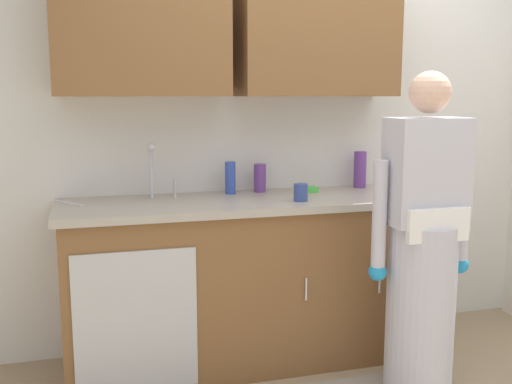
{
  "coord_description": "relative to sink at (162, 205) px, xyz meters",
  "views": [
    {
      "loc": [
        -1.34,
        -2.42,
        1.5
      ],
      "look_at": [
        -0.5,
        0.55,
        1.0
      ],
      "focal_mm": 41.5,
      "sensor_mm": 36.0,
      "label": 1
    }
  ],
  "objects": [
    {
      "name": "bottle_dish_liquid",
      "position": [
        1.25,
        0.2,
        0.13
      ],
      "size": [
        0.08,
        0.08,
        0.22
      ],
      "primitive_type": "cylinder",
      "color": "#66388C",
      "rests_on": "countertop"
    },
    {
      "name": "bottle_water_tall",
      "position": [
        0.42,
        0.18,
        0.11
      ],
      "size": [
        0.06,
        0.06,
        0.19
      ],
      "primitive_type": "cylinder",
      "color": "#334CB2",
      "rests_on": "countertop"
    },
    {
      "name": "counter_cabinet",
      "position": [
        0.42,
        -0.01,
        -0.48
      ],
      "size": [
        1.9,
        0.62,
        0.9
      ],
      "color": "brown",
      "rests_on": "ground"
    },
    {
      "name": "countertop",
      "position": [
        0.42,
        -0.01,
        -0.01
      ],
      "size": [
        1.96,
        0.66,
        0.04
      ],
      "primitive_type": "cube",
      "color": "#A8A093",
      "rests_on": "counter_cabinet"
    },
    {
      "name": "sponge",
      "position": [
        0.87,
        0.11,
        0.03
      ],
      "size": [
        0.11,
        0.07,
        0.03
      ],
      "primitive_type": "cube",
      "color": "#4CBF4C",
      "rests_on": "countertop"
    },
    {
      "name": "kitchen_wall_with_uppers",
      "position": [
        0.84,
        0.29,
        0.55
      ],
      "size": [
        4.8,
        0.44,
        2.7
      ],
      "color": "silver",
      "rests_on": "ground"
    },
    {
      "name": "cup_by_sink",
      "position": [
        0.73,
        -0.16,
        0.06
      ],
      "size": [
        0.08,
        0.08,
        0.09
      ],
      "primitive_type": "cylinder",
      "color": "#33478C",
      "rests_on": "countertop"
    },
    {
      "name": "sink",
      "position": [
        0.0,
        0.0,
        0.0
      ],
      "size": [
        0.5,
        0.36,
        0.35
      ],
      "color": "#B7BABF",
      "rests_on": "counter_cabinet"
    },
    {
      "name": "bottle_cleaner_spray",
      "position": [
        0.6,
        0.2,
        0.1
      ],
      "size": [
        0.07,
        0.07,
        0.17
      ],
      "primitive_type": "cylinder",
      "color": "#66388C",
      "rests_on": "countertop"
    },
    {
      "name": "person_at_sink",
      "position": [
        1.21,
        -0.62,
        -0.23
      ],
      "size": [
        0.55,
        0.34,
        1.62
      ],
      "color": "white",
      "rests_on": "ground"
    },
    {
      "name": "knife_on_counter",
      "position": [
        -0.48,
        0.11,
        0.02
      ],
      "size": [
        0.16,
        0.21,
        0.01
      ],
      "primitive_type": "cube",
      "rotation": [
        0.0,
        0.0,
        5.33
      ],
      "color": "silver",
      "rests_on": "countertop"
    }
  ]
}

